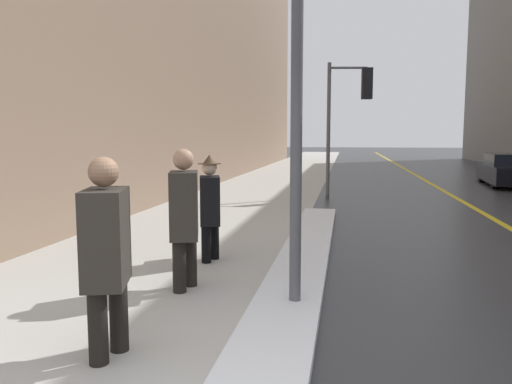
{
  "coord_description": "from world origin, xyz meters",
  "views": [
    {
      "loc": [
        0.8,
        -2.62,
        1.8
      ],
      "look_at": [
        -0.4,
        4.0,
        1.05
      ],
      "focal_mm": 35.0,
      "sensor_mm": 36.0,
      "label": 1
    }
  ],
  "objects_px": {
    "traffic_light_near": "(352,101)",
    "pedestrian_nearside": "(106,249)",
    "pedestrian_trailing": "(184,213)",
    "pedestrian_with_shoulder_bag": "(210,204)"
  },
  "relations": [
    {
      "from": "traffic_light_near",
      "to": "pedestrian_with_shoulder_bag",
      "type": "distance_m",
      "value": 8.69
    },
    {
      "from": "pedestrian_trailing",
      "to": "pedestrian_with_shoulder_bag",
      "type": "relative_size",
      "value": 1.07
    },
    {
      "from": "pedestrian_nearside",
      "to": "pedestrian_with_shoulder_bag",
      "type": "relative_size",
      "value": 1.07
    },
    {
      "from": "traffic_light_near",
      "to": "pedestrian_nearside",
      "type": "distance_m",
      "value": 11.76
    },
    {
      "from": "pedestrian_nearside",
      "to": "pedestrian_trailing",
      "type": "bearing_deg",
      "value": 162.92
    },
    {
      "from": "pedestrian_nearside",
      "to": "pedestrian_with_shoulder_bag",
      "type": "xyz_separation_m",
      "value": [
        -0.04,
        3.22,
        -0.07
      ]
    },
    {
      "from": "pedestrian_trailing",
      "to": "pedestrian_with_shoulder_bag",
      "type": "xyz_separation_m",
      "value": [
        -0.07,
        1.36,
        -0.08
      ]
    },
    {
      "from": "pedestrian_with_shoulder_bag",
      "to": "pedestrian_trailing",
      "type": "bearing_deg",
      "value": -13.27
    },
    {
      "from": "pedestrian_nearside",
      "to": "pedestrian_trailing",
      "type": "relative_size",
      "value": 0.99
    },
    {
      "from": "pedestrian_trailing",
      "to": "pedestrian_with_shoulder_bag",
      "type": "bearing_deg",
      "value": 166.73
    }
  ]
}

